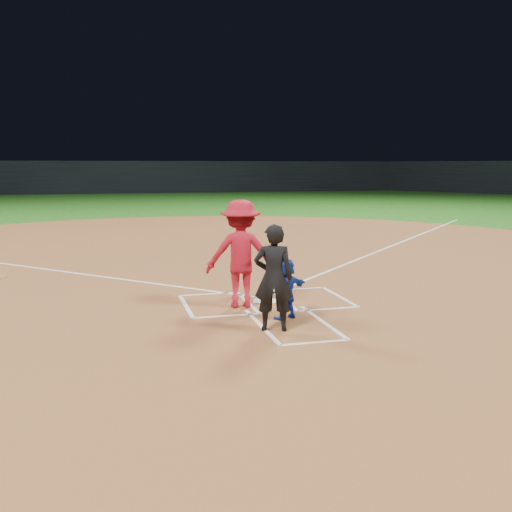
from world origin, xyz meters
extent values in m
plane|color=#1D5A16|center=(0.00, 0.00, 0.00)|extent=(120.00, 120.00, 0.00)
cylinder|color=brown|center=(0.00, 6.00, 0.01)|extent=(28.00, 28.00, 0.01)
cube|color=black|center=(0.00, 48.00, 1.60)|extent=(80.00, 1.20, 3.20)
cylinder|color=white|center=(0.00, 0.00, 0.02)|extent=(0.60, 0.60, 0.02)
imported|color=#1536AD|center=(-0.01, -1.35, 0.55)|extent=(1.05, 0.66, 1.08)
imported|color=black|center=(-0.42, -1.98, 0.89)|extent=(0.73, 0.58, 1.76)
cube|color=white|center=(-0.98, 0.92, 0.01)|extent=(1.22, 0.08, 0.01)
cube|color=white|center=(-0.98, -0.92, 0.01)|extent=(1.22, 0.08, 0.01)
cube|color=white|center=(-0.37, 0.00, 0.01)|extent=(0.08, 1.83, 0.01)
cube|color=white|center=(-1.59, 0.00, 0.01)|extent=(0.08, 1.83, 0.01)
cube|color=white|center=(0.98, 0.92, 0.01)|extent=(1.22, 0.08, 0.01)
cube|color=white|center=(0.98, -0.92, 0.01)|extent=(1.22, 0.08, 0.01)
cube|color=white|center=(0.37, 0.00, 0.01)|extent=(0.08, 1.83, 0.01)
cube|color=white|center=(1.59, 0.00, 0.01)|extent=(0.08, 1.83, 0.01)
cube|color=white|center=(-0.55, -1.70, 0.01)|extent=(0.08, 2.20, 0.01)
cube|color=white|center=(0.55, -1.70, 0.01)|extent=(0.08, 2.20, 0.01)
cube|color=white|center=(0.00, -2.80, 0.01)|extent=(1.10, 0.08, 0.01)
cube|color=white|center=(7.07, 7.37, 0.01)|extent=(14.21, 14.21, 0.01)
imported|color=#AE1325|center=(-0.57, -0.28, 1.03)|extent=(1.44, 0.98, 2.05)
cylinder|color=#996438|center=(0.03, -0.43, 1.15)|extent=(0.53, 0.73, 0.28)
camera|label=1|loc=(-3.01, -10.68, 2.68)|focal=40.00mm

